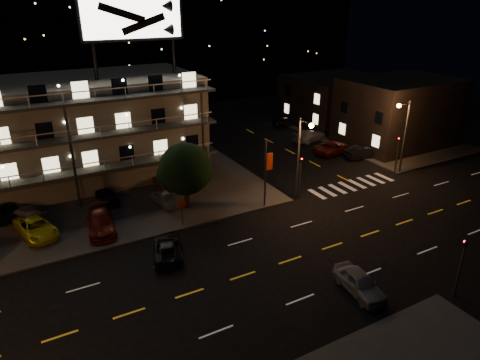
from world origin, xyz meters
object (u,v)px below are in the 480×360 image
tree (185,171)px  road_car_west (168,248)px  lot_car_2 (36,228)px  side_car_0 (364,152)px  lot_car_7 (26,214)px  lot_car_4 (165,199)px  road_car_east (360,283)px

tree → road_car_west: (-4.18, -6.44, -3.17)m
lot_car_2 → side_car_0: side_car_0 is taller
lot_car_7 → lot_car_2: bearing=75.8°
road_car_west → lot_car_2: bearing=-25.1°
lot_car_2 → lot_car_4: (10.99, 0.21, -0.07)m
tree → lot_car_2: (-12.51, 1.23, -2.95)m
lot_car_4 → side_car_0: (25.39, 0.80, -0.00)m
tree → lot_car_7: size_ratio=1.37×
lot_car_2 → lot_car_7: 3.10m
lot_car_7 → road_car_west: bearing=105.7°
lot_car_2 → road_car_east: size_ratio=1.17×
tree → lot_car_2: size_ratio=1.23×
lot_car_4 → road_car_east: (6.82, -18.11, -0.05)m
tree → road_car_west: size_ratio=1.37×
tree → lot_car_4: (-1.52, 1.44, -3.02)m
lot_car_4 → lot_car_7: bearing=157.0°
lot_car_4 → road_car_west: lot_car_4 is taller
side_car_0 → road_car_east: size_ratio=1.10×
lot_car_2 → road_car_east: bearing=-59.2°
lot_car_7 → side_car_0: 36.95m
lot_car_2 → road_car_west: lot_car_2 is taller
side_car_0 → road_car_west: 29.36m
side_car_0 → road_car_east: side_car_0 is taller
side_car_0 → road_car_west: (-28.05, -8.69, -0.15)m
road_car_east → road_car_west: bearing=140.1°
tree → lot_car_7: bearing=161.8°
tree → lot_car_2: tree is taller
lot_car_2 → road_car_west: (8.33, -7.67, -0.22)m
lot_car_7 → road_car_west: (8.85, -10.73, -0.18)m
lot_car_2 → road_car_west: 11.33m
tree → lot_car_7: (-13.03, 4.29, -3.00)m
lot_car_7 → side_car_0: side_car_0 is taller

